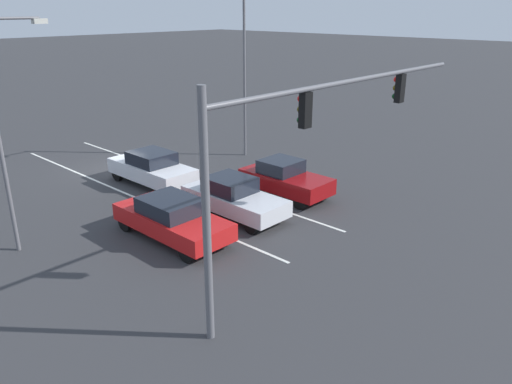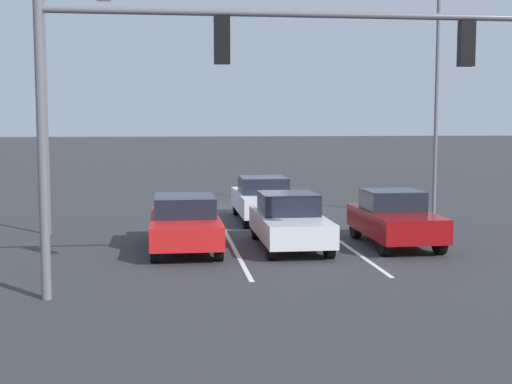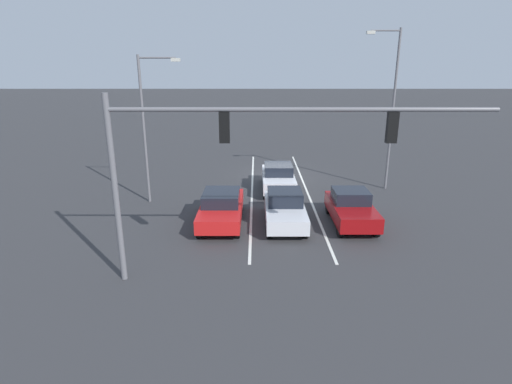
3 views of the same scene
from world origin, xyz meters
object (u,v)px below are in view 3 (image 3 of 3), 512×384
car_white_midlane_second (278,177)px  street_lamp_left_shoulder (390,102)px  car_red_rightlane_front (221,207)px  car_maroon_leftlane_front (351,208)px  car_silver_midlane_front (285,208)px  traffic_signal_gantry (231,146)px  street_lamp_right_shoulder (148,120)px

car_white_midlane_second → street_lamp_left_shoulder: (-6.32, -0.32, 4.35)m
car_red_rightlane_front → car_white_midlane_second: 6.00m
car_maroon_leftlane_front → car_white_midlane_second: (3.09, -5.41, 0.01)m
car_silver_midlane_front → traffic_signal_gantry: size_ratio=0.37×
traffic_signal_gantry → car_white_midlane_second: bearing=-101.2°
car_white_midlane_second → car_maroon_leftlane_front: bearing=119.7°
car_silver_midlane_front → car_white_midlane_second: bearing=-89.7°
car_maroon_leftlane_front → car_red_rightlane_front: bearing=-1.6°
traffic_signal_gantry → street_lamp_right_shoulder: size_ratio=1.58×
traffic_signal_gantry → street_lamp_left_shoulder: 13.70m
car_silver_midlane_front → car_white_midlane_second: 5.35m
car_silver_midlane_front → street_lamp_left_shoulder: 9.54m
car_red_rightlane_front → car_white_midlane_second: (-2.92, -5.24, 0.03)m
car_maroon_leftlane_front → traffic_signal_gantry: 8.20m
street_lamp_right_shoulder → street_lamp_left_shoulder: bearing=-169.3°
car_red_rightlane_front → street_lamp_left_shoulder: 11.64m
car_maroon_leftlane_front → car_red_rightlane_front: 6.01m
car_silver_midlane_front → street_lamp_right_shoulder: 8.44m
car_maroon_leftlane_front → car_white_midlane_second: bearing=-60.3°
car_red_rightlane_front → car_maroon_leftlane_front: bearing=178.4°
car_red_rightlane_front → street_lamp_right_shoulder: street_lamp_right_shoulder is taller
car_silver_midlane_front → traffic_signal_gantry: traffic_signal_gantry is taller
car_white_midlane_second → traffic_signal_gantry: 11.35m
car_maroon_leftlane_front → traffic_signal_gantry: size_ratio=0.34×
car_maroon_leftlane_front → car_red_rightlane_front: (6.01, -0.17, -0.02)m
car_maroon_leftlane_front → car_white_midlane_second: size_ratio=0.88×
car_red_rightlane_front → car_white_midlane_second: bearing=-119.2°
car_red_rightlane_front → car_silver_midlane_front: bearing=177.9°
car_silver_midlane_front → street_lamp_right_shoulder: size_ratio=0.58×
car_red_rightlane_front → car_silver_midlane_front: size_ratio=1.06×
traffic_signal_gantry → street_lamp_right_shoulder: 9.61m
car_maroon_leftlane_front → traffic_signal_gantry: bearing=44.5°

